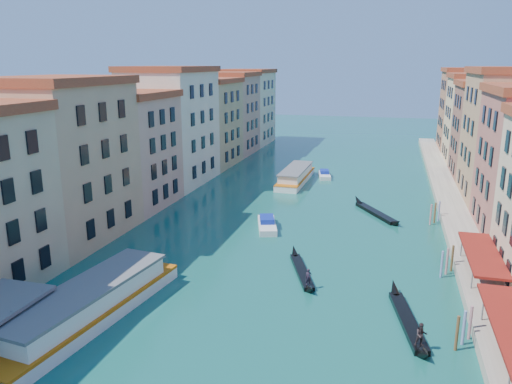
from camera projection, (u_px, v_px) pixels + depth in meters
left_bank_palazzos at (156, 135)px, 84.48m from camera, size 12.80×128.40×21.00m
quay at (451, 207)px, 74.77m from camera, size 4.00×140.00×1.00m
mooring_poles_right at (459, 313)px, 41.52m from camera, size 1.44×54.24×3.20m
vaporetto_near at (88, 305)px, 42.62m from camera, size 7.34×21.64×3.16m
vaporetto_far at (296, 175)px, 92.88m from camera, size 4.32×17.89×2.65m
gondola_fore at (302, 270)px, 52.39m from camera, size 4.84×11.16×2.31m
gondola_right at (408, 320)px, 42.01m from camera, size 3.65×12.99×2.61m
gondola_far at (375, 212)px, 73.06m from camera, size 7.94×12.14×1.93m
motorboat_mid at (267, 224)px, 66.82m from camera, size 4.23×7.44×1.47m
motorboat_far at (324, 174)px, 96.88m from camera, size 3.26×6.66×1.32m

